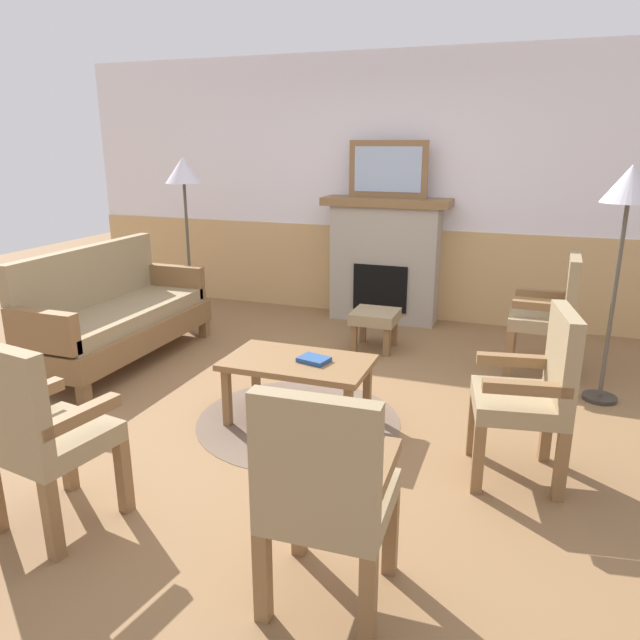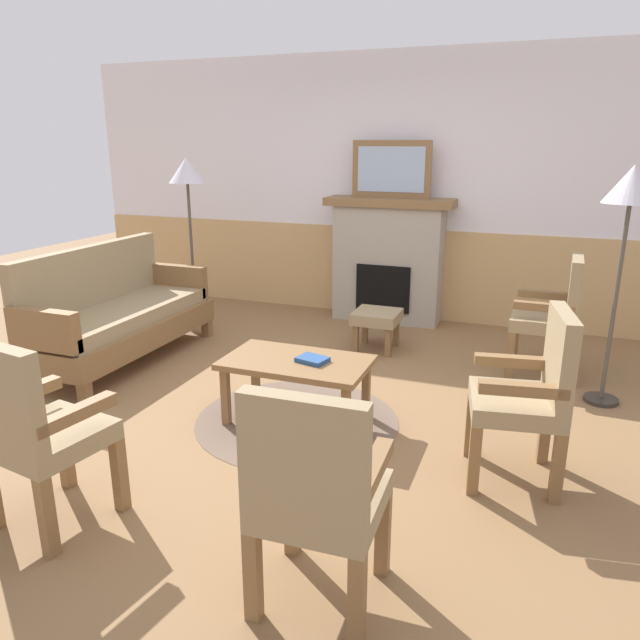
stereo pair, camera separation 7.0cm
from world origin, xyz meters
The scene contains 15 objects.
ground_plane centered at (0.00, 0.00, 0.00)m, with size 14.00×14.00×0.00m, color olive.
wall_back centered at (0.00, 2.60, 1.31)m, with size 7.20×0.14×2.70m.
fireplace centered at (0.00, 2.35, 0.65)m, with size 1.30×0.44×1.28m.
framed_picture centered at (0.00, 2.35, 1.56)m, with size 0.80×0.04×0.56m.
couch centered at (-1.84, 0.33, 0.40)m, with size 0.70×1.80×0.98m.
coffee_table centered at (0.05, -0.22, 0.39)m, with size 0.96×0.56×0.44m.
round_rug centered at (0.05, -0.22, 0.00)m, with size 1.38×1.38×0.01m, color brown.
book_on_table centered at (0.16, -0.21, 0.46)m, with size 0.19×0.14×0.03m, color navy.
footstool centered at (0.16, 1.38, 0.28)m, with size 0.40×0.40×0.36m.
armchair_near_fireplace centered at (1.52, -0.44, 0.54)m, with size 0.55×0.55×0.98m.
armchair_by_window_left centered at (1.63, 1.26, 0.54)m, with size 0.49×0.49×0.98m.
armchair_front_left centered at (0.78, -1.75, 0.54)m, with size 0.50×0.50×0.98m.
armchair_front_center centered at (-0.65, -1.72, 0.54)m, with size 0.55×0.55×0.98m.
floor_lamp_by_couch centered at (-1.89, 1.59, 1.45)m, with size 0.36×0.36×1.68m.
floor_lamp_by_chairs centered at (2.01, 0.85, 1.45)m, with size 0.36×0.36×1.68m.
Camera 2 is at (1.51, -3.61, 1.82)m, focal length 33.41 mm.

